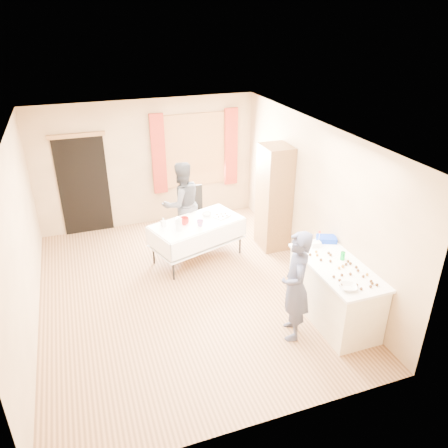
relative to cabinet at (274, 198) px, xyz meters
name	(u,v)px	position (x,y,z in m)	size (l,w,h in m)	color
floor	(185,291)	(-1.99, -0.93, -1.01)	(4.50, 5.50, 0.02)	#9E7047
ceiling	(178,133)	(-1.99, -0.93, 1.61)	(4.50, 5.50, 0.02)	white
wall_back	(148,164)	(-1.99, 1.83, 0.30)	(4.50, 0.02, 2.60)	tan
wall_front	(253,335)	(-1.99, -3.69, 0.30)	(4.50, 0.02, 2.60)	tan
wall_left	(20,243)	(-4.25, -0.93, 0.30)	(0.02, 5.50, 2.60)	tan
wall_right	(314,199)	(0.27, -0.93, 0.30)	(0.02, 5.50, 2.60)	tan
window_frame	(195,150)	(-0.99, 1.79, 0.50)	(1.32, 0.06, 1.52)	olive
window_pane	(195,150)	(-0.99, 1.78, 0.50)	(1.20, 0.02, 1.40)	white
curtain_left	(159,155)	(-1.77, 1.74, 0.50)	(0.28, 0.06, 1.65)	maroon
curtain_right	(231,147)	(-0.21, 1.74, 0.50)	(0.28, 0.06, 1.65)	maroon
doorway	(84,186)	(-3.29, 1.80, 0.00)	(0.95, 0.04, 2.00)	black
door_lintel	(76,135)	(-3.29, 1.77, 1.02)	(1.05, 0.06, 0.08)	olive
cabinet	(274,198)	(0.00, 0.00, 0.00)	(0.50, 0.60, 1.99)	brown
counter	(334,292)	(-0.10, -2.32, -0.54)	(0.75, 1.58, 0.91)	#EFE3C2
party_table	(197,237)	(-1.50, 0.00, -0.55)	(1.80, 1.30, 0.75)	black
chair	(195,222)	(-1.29, 0.88, -0.69)	(0.43, 0.43, 1.02)	black
girl	(295,286)	(-0.83, -2.45, -0.19)	(0.56, 0.68, 1.61)	#2C3049
woman	(182,204)	(-1.59, 0.68, -0.17)	(0.92, 0.78, 1.65)	black
soda_can	(343,256)	(0.04, -2.21, -0.02)	(0.07, 0.07, 0.12)	#039D2B
mixing_bowl	(348,287)	(-0.30, -2.86, -0.06)	(0.29, 0.29, 0.05)	white
foam_block	(316,244)	(-0.13, -1.75, -0.05)	(0.15, 0.10, 0.08)	white
blue_basket	(326,239)	(0.11, -1.65, -0.05)	(0.30, 0.20, 0.08)	#0C30B9
pitcher	(179,225)	(-1.88, -0.22, -0.14)	(0.11, 0.11, 0.22)	silver
cup_red	(184,221)	(-1.73, -0.03, -0.18)	(0.19, 0.19, 0.13)	#E30704
cup_rainbow	(200,223)	(-1.49, -0.19, -0.19)	(0.16, 0.16, 0.11)	red
small_bowl	(207,214)	(-1.25, 0.18, -0.22)	(0.24, 0.24, 0.06)	white
pastry_tray	(222,216)	(-1.01, 0.04, -0.24)	(0.28, 0.20, 0.02)	white
bottle	(163,222)	(-2.10, 0.01, -0.16)	(0.09, 0.09, 0.16)	white
cake_balls	(345,270)	(-0.10, -2.49, -0.06)	(0.52, 1.07, 0.04)	#3F2314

